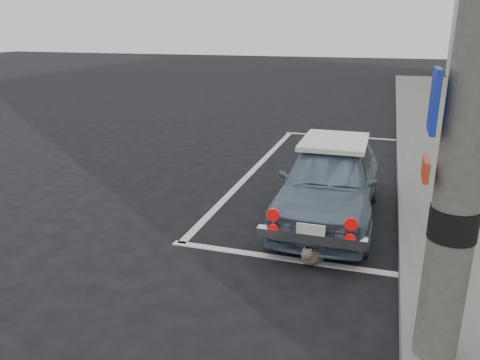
% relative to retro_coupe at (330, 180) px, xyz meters
% --- Properties ---
extents(ground, '(80.00, 80.00, 0.00)m').
position_rel_retro_coupe_xyz_m(ground, '(-0.80, -1.00, -0.57)').
color(ground, black).
rests_on(ground, ground).
extents(pline_rear, '(3.00, 0.12, 0.01)m').
position_rel_retro_coupe_xyz_m(pline_rear, '(-0.30, -1.50, -0.57)').
color(pline_rear, silver).
rests_on(pline_rear, ground).
extents(pline_front, '(3.00, 0.12, 0.01)m').
position_rel_retro_coupe_xyz_m(pline_front, '(-0.30, 5.50, -0.57)').
color(pline_front, silver).
rests_on(pline_front, ground).
extents(pline_side, '(0.12, 7.00, 0.01)m').
position_rel_retro_coupe_xyz_m(pline_side, '(-1.70, 2.00, -0.57)').
color(pline_side, silver).
rests_on(pline_side, ground).
extents(retro_coupe, '(1.34, 3.34, 1.13)m').
position_rel_retro_coupe_xyz_m(retro_coupe, '(0.00, 0.00, 0.00)').
color(retro_coupe, slate).
rests_on(retro_coupe, ground).
extents(cat, '(0.31, 0.52, 0.29)m').
position_rel_retro_coupe_xyz_m(cat, '(0.00, -1.53, -0.44)').
color(cat, '#62554B').
rests_on(cat, ground).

